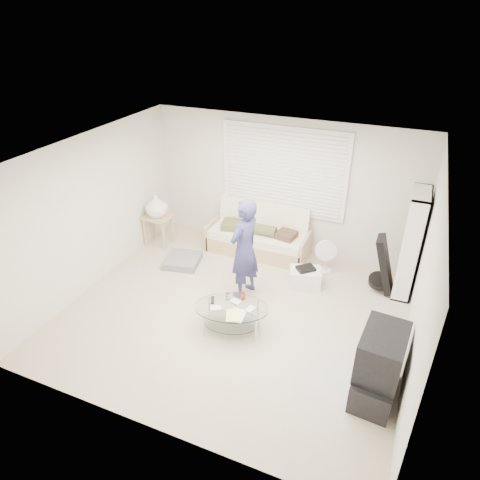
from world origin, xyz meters
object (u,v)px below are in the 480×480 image
at_px(futon_sofa, 259,237).
at_px(bookshelf, 411,244).
at_px(coffee_table, 232,311).
at_px(tv_unit, 379,366).

xyz_separation_m(futon_sofa, bookshelf, (2.64, -0.24, 0.57)).
bearing_deg(coffee_table, bookshelf, 42.11).
bearing_deg(futon_sofa, bookshelf, -5.29).
relative_size(futon_sofa, tv_unit, 2.00).
relative_size(futon_sofa, bookshelf, 1.08).
height_order(tv_unit, coffee_table, tv_unit).
distance_m(futon_sofa, bookshelf, 2.71).
distance_m(tv_unit, coffee_table, 2.12).
distance_m(bookshelf, tv_unit, 2.44).
height_order(futon_sofa, bookshelf, bookshelf).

